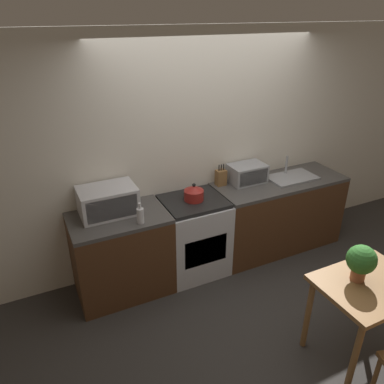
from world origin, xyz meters
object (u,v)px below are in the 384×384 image
Objects in this scene: dining_table at (368,295)px; stove_range at (193,236)px; bottle at (140,215)px; kettle at (194,193)px; microwave at (108,201)px; toaster_oven at (247,173)px.

stove_range is at bearing 114.23° from dining_table.
stove_range reaches higher than dining_table.
stove_range is 4.28× the size of bottle.
bottle reaches higher than dining_table.
kettle is 0.26× the size of dining_table.
stove_range is 1.85m from dining_table.
microwave reaches higher than toaster_oven.
bottle reaches higher than kettle.
bottle is at bearing -165.96° from toaster_oven.
stove_range is at bearing 166.96° from kettle.
bottle is 0.50× the size of toaster_oven.
dining_table is at bearing -47.35° from microwave.
toaster_oven reaches higher than kettle.
stove_range is at bearing 17.66° from bottle.
toaster_oven is (0.77, 0.15, 0.56)m from stove_range.
microwave is at bearing 173.51° from kettle.
kettle is at bearing -169.04° from toaster_oven.
microwave is (-0.89, 0.10, 0.06)m from kettle.
kettle is 0.50× the size of toaster_oven.
bottle is 0.26× the size of dining_table.
dining_table is (-0.01, -1.83, -0.36)m from toaster_oven.
dining_table is (0.75, -1.68, -0.33)m from kettle.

